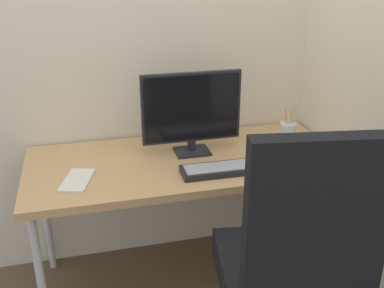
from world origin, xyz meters
The scene contains 9 objects.
ground_plane centered at (0.00, 0.00, 0.00)m, with size 8.00×8.00×0.00m, color brown.
wall_side_right centered at (0.78, -0.23, 1.40)m, with size 0.04×2.23×2.80m, color beige.
desk centered at (0.00, 0.00, 0.65)m, with size 1.49×0.66×0.71m.
office_chair centered at (0.22, -0.73, 0.60)m, with size 0.61×0.62×1.14m.
monitor centered at (0.05, 0.07, 0.92)m, with size 0.48×0.13×0.40m.
keyboard centered at (0.14, -0.18, 0.72)m, with size 0.40×0.13×0.03m.
mouse centered at (0.47, -0.21, 0.72)m, with size 0.07×0.11×0.03m, color #9EA0A5.
pen_holder centered at (0.57, 0.10, 0.75)m, with size 0.09×0.09×0.18m.
notebook centered at (-0.51, -0.12, 0.71)m, with size 0.11×0.21×0.01m, color silver.
Camera 1 is at (-0.46, -1.93, 1.62)m, focal length 42.84 mm.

